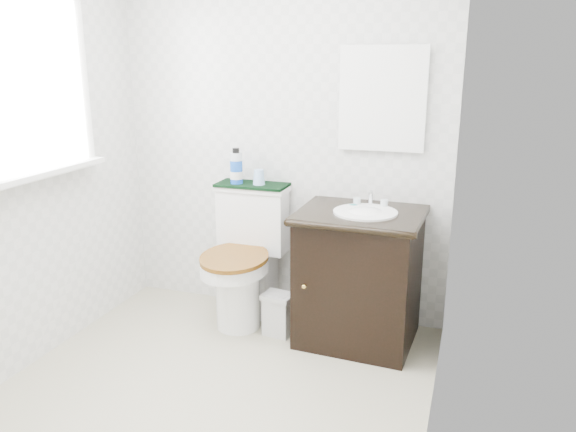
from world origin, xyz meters
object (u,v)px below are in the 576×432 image
Objects in this scene: vanity at (359,273)px; cup at (259,177)px; mouthwash_bottle at (236,167)px; toilet at (246,264)px; trash_bin at (278,314)px.

vanity is 9.48× the size of cup.
mouthwash_bottle reaches higher than cup.
mouthwash_bottle reaches higher than toilet.
toilet reaches higher than trash_bin.
vanity is 3.97× the size of mouthwash_bottle.
toilet is 3.23× the size of trash_bin.
toilet is 0.58m from cup.
mouthwash_bottle is (-0.86, 0.16, 0.57)m from vanity.
mouthwash_bottle is 0.16m from cup.
trash_bin is (-0.48, -0.10, -0.29)m from vanity.
vanity is 0.57m from trash_bin.
vanity is at bearing -13.69° from cup.
cup is at bearing 129.46° from trash_bin.
vanity is at bearing 12.06° from trash_bin.
cup is at bearing 64.64° from toilet.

